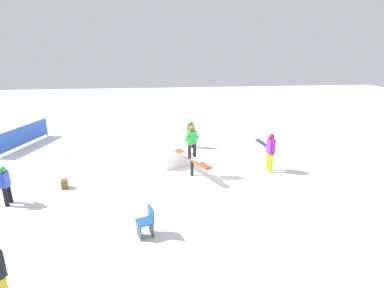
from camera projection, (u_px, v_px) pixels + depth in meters
The scene contains 12 objects.
ground_plane at pixel (192, 175), 12.61m from camera, with size 60.00×60.00×0.00m, color white.
rail_feature at pixel (192, 160), 12.41m from camera, with size 2.43×1.29×0.78m.
snow_kicker_ramp at pixel (172, 155), 14.06m from camera, with size 1.80×1.50×0.62m, color white.
main_rider_on_rail at pixel (192, 142), 12.17m from camera, with size 1.28×0.97×1.37m.
bystander_brown at pixel (191, 133), 15.95m from camera, with size 0.57×0.48×1.45m.
bystander_purple at pixel (270, 150), 12.80m from camera, with size 0.68×0.27×1.67m.
bystander_blue at pixel (5, 183), 10.03m from camera, with size 0.63×0.21×1.39m.
loose_snowboard_navy at pixel (262, 143), 16.89m from camera, with size 1.50×0.28×0.02m, color navy.
loose_snowboard_white at pixel (65, 159), 14.41m from camera, with size 1.29×0.28×0.02m, color white.
folding_chair at pixel (146, 223), 8.43m from camera, with size 0.56×0.56×0.88m.
backpack_on_snow at pixel (65, 184), 11.40m from camera, with size 0.30×0.22×0.34m, color brown.
safety_fence at pixel (23, 136), 16.23m from camera, with size 4.03×1.18×1.10m.
Camera 1 is at (11.54, -1.36, 5.09)m, focal length 28.00 mm.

